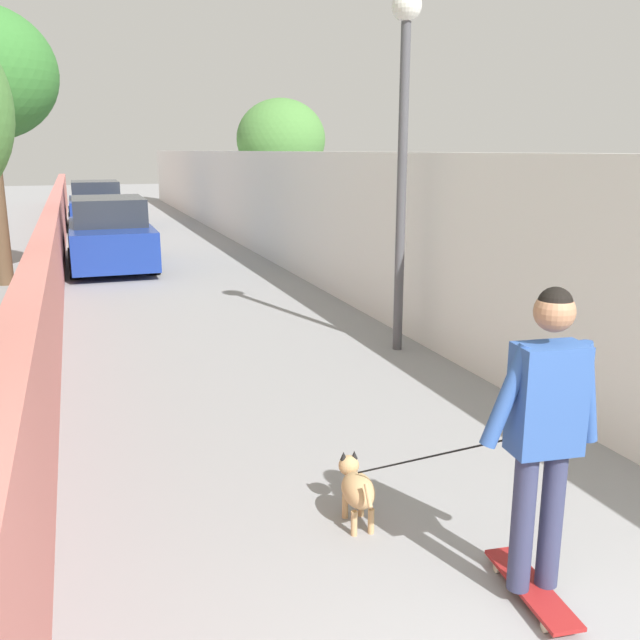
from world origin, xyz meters
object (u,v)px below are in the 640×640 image
lamp_post (404,113)px  dog (357,487)px  person_skateboarder (546,418)px  tree_right_mid (281,140)px  skateboard (531,588)px  car_far (96,206)px  car_near (110,235)px

lamp_post → dog: bearing=150.7°
person_skateboarder → dog: person_skateboarder is taller
tree_right_mid → dog: 17.21m
tree_right_mid → skateboard: 18.18m
tree_right_mid → dog: bearing=165.3°
tree_right_mid → car_far: (4.18, 5.31, -2.13)m
dog → person_skateboarder: bearing=-150.3°
person_skateboarder → car_near: 13.17m
lamp_post → person_skateboarder: lamp_post is taller
person_skateboarder → car_far: 21.83m
car_near → car_far: 8.70m
car_near → car_far: (8.70, 0.00, -0.00)m
tree_right_mid → car_far: size_ratio=0.97×
lamp_post → car_near: 8.98m
dog → car_near: bearing=4.8°
car_near → car_far: bearing=0.0°
lamp_post → skateboard: (-4.97, 1.53, -2.92)m
lamp_post → car_far: 17.24m
dog → car_far: car_far is taller
skateboard → car_near: size_ratio=0.19×
skateboard → car_near: 13.18m
person_skateboarder → car_near: (13.06, 1.64, -0.41)m
tree_right_mid → car_near: 7.29m
tree_right_mid → person_skateboarder: (-17.59, 3.67, -1.72)m
tree_right_mid → lamp_post: (-12.61, 2.14, 0.15)m
tree_right_mid → skateboard: size_ratio=4.95×
lamp_post → person_skateboarder: (-4.97, 1.53, -1.86)m
person_skateboarder → car_far: bearing=4.3°
dog → tree_right_mid: bearing=-14.7°
lamp_post → car_far: lamp_post is taller
lamp_post → skateboard: size_ratio=5.35×
dog → car_near: size_ratio=0.34×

